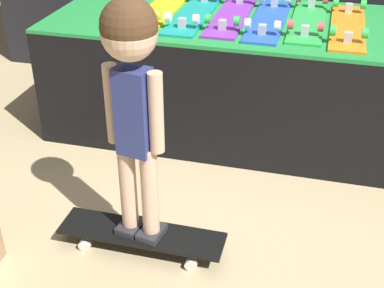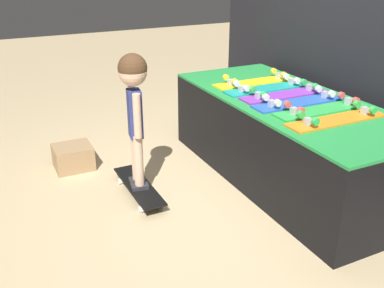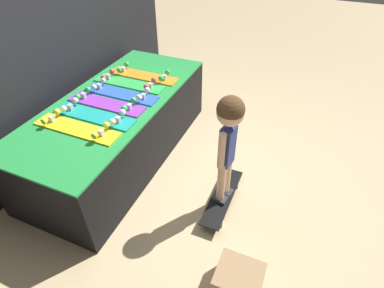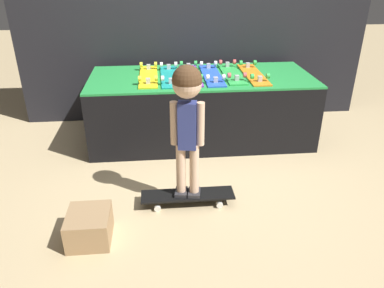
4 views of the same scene
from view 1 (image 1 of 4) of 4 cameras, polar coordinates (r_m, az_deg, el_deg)
name	(u,v)px [view 1 (image 1 of 4)]	position (r m, az deg, el deg)	size (l,w,h in m)	color
ground_plane	(222,185)	(2.85, 3.24, -4.37)	(16.00, 16.00, 0.00)	tan
display_rack	(247,76)	(3.26, 5.85, 7.23)	(2.29, 0.97, 0.70)	black
skateboard_yellow_on_rack	(160,9)	(3.26, -3.47, 14.16)	(0.18, 0.79, 0.09)	yellow
skateboard_teal_on_rack	(194,13)	(3.18, 0.24, 13.81)	(0.18, 0.79, 0.09)	teal
skateboard_purple_on_rack	(232,15)	(3.16, 4.25, 13.60)	(0.18, 0.79, 0.09)	purple
skateboard_blue_on_rack	(269,19)	(3.11, 8.18, 13.08)	(0.18, 0.79, 0.09)	blue
skateboard_green_on_rack	(308,20)	(3.13, 12.29, 12.84)	(0.18, 0.79, 0.09)	green
skateboard_orange_on_rack	(348,26)	(3.08, 16.30, 12.04)	(0.18, 0.79, 0.09)	orange
skateboard_on_floor	(142,235)	(2.42, -5.39, -9.64)	(0.74, 0.19, 0.09)	black
child	(132,80)	(2.02, -6.41, 6.78)	(0.25, 0.21, 1.05)	#2D2D33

